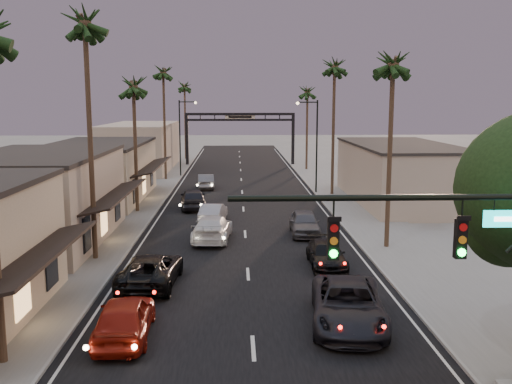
{
  "coord_description": "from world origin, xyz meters",
  "views": [
    {
      "loc": [
        -0.59,
        -9.65,
        8.96
      ],
      "look_at": [
        0.82,
        30.47,
        2.5
      ],
      "focal_mm": 40.0,
      "sensor_mm": 36.0,
      "label": 1
    }
  ],
  "objects": [
    {
      "name": "oncoming_grey_far",
      "position": [
        -3.71,
        48.48,
        0.74
      ],
      "size": [
        1.95,
        4.62,
        1.48
      ],
      "primitive_type": "imported",
      "rotation": [
        0.0,
        0.0,
        3.23
      ],
      "color": "#56575C",
      "rests_on": "ground"
    },
    {
      "name": "oncoming_white",
      "position": [
        -2.15,
        26.39,
        0.81
      ],
      "size": [
        2.7,
        5.76,
        1.63
      ],
      "primitive_type": "imported",
      "rotation": [
        0.0,
        0.0,
        3.06
      ],
      "color": "silver",
      "rests_on": "ground"
    },
    {
      "name": "palm_lb",
      "position": [
        -8.6,
        22.0,
        13.39
      ],
      "size": [
        3.2,
        3.2,
        15.2
      ],
      "color": "#38281C",
      "rests_on": "ground"
    },
    {
      "name": "sidewalk_left",
      "position": [
        -9.5,
        52.0,
        0.06
      ],
      "size": [
        5.0,
        92.0,
        0.12
      ],
      "primitive_type": "cube",
      "color": "slate",
      "rests_on": "ground"
    },
    {
      "name": "ground",
      "position": [
        0.0,
        40.0,
        0.0
      ],
      "size": [
        200.0,
        200.0,
        0.0
      ],
      "primitive_type": "plane",
      "color": "slate",
      "rests_on": "ground"
    },
    {
      "name": "palm_rb",
      "position": [
        8.6,
        44.0,
        12.42
      ],
      "size": [
        3.2,
        3.2,
        14.2
      ],
      "color": "#38281C",
      "rests_on": "ground"
    },
    {
      "name": "palm_ra",
      "position": [
        8.6,
        24.0,
        11.44
      ],
      "size": [
        3.2,
        3.2,
        13.2
      ],
      "color": "#38281C",
      "rests_on": "ground"
    },
    {
      "name": "storefront_mid",
      "position": [
        -13.0,
        26.0,
        2.75
      ],
      "size": [
        8.0,
        14.0,
        5.5
      ],
      "primitive_type": "cube",
      "color": "#A29381",
      "rests_on": "ground"
    },
    {
      "name": "curbside_grey",
      "position": [
        4.01,
        27.78,
        0.81
      ],
      "size": [
        2.05,
        4.79,
        1.61
      ],
      "primitive_type": "imported",
      "rotation": [
        0.0,
        0.0,
        -0.03
      ],
      "color": "#45464A",
      "rests_on": "ground"
    },
    {
      "name": "storefront_far",
      "position": [
        -13.0,
        42.0,
        2.5
      ],
      "size": [
        8.0,
        16.0,
        5.0
      ],
      "primitive_type": "cube",
      "color": "tan",
      "rests_on": "ground"
    },
    {
      "name": "oncoming_dgrey",
      "position": [
        -4.2,
        37.39,
        0.86
      ],
      "size": [
        2.57,
        5.24,
        1.72
      ],
      "primitive_type": "imported",
      "rotation": [
        0.0,
        0.0,
        3.25
      ],
      "color": "black",
      "rests_on": "ground"
    },
    {
      "name": "arch",
      "position": [
        0.0,
        70.0,
        5.53
      ],
      "size": [
        15.2,
        0.4,
        7.27
      ],
      "color": "black",
      "rests_on": "ground"
    },
    {
      "name": "streetlight_left",
      "position": [
        -6.92,
        58.0,
        5.33
      ],
      "size": [
        2.13,
        0.3,
        9.0
      ],
      "color": "black",
      "rests_on": "ground"
    },
    {
      "name": "traffic_signal",
      "position": [
        5.69,
        4.0,
        5.08
      ],
      "size": [
        8.51,
        0.22,
        7.8
      ],
      "color": "black",
      "rests_on": "ground"
    },
    {
      "name": "oncoming_silver",
      "position": [
        -2.31,
        31.89,
        0.72
      ],
      "size": [
        2.08,
        4.53,
        1.44
      ],
      "primitive_type": "imported",
      "rotation": [
        0.0,
        0.0,
        3.01
      ],
      "color": "gray",
      "rests_on": "ground"
    },
    {
      "name": "palm_lc",
      "position": [
        -8.6,
        36.0,
        10.47
      ],
      "size": [
        3.2,
        3.2,
        12.2
      ],
      "color": "#38281C",
      "rests_on": "ground"
    },
    {
      "name": "oncoming_pickup",
      "position": [
        -4.79,
        17.43,
        0.78
      ],
      "size": [
        2.89,
        5.73,
        1.55
      ],
      "primitive_type": "imported",
      "rotation": [
        0.0,
        0.0,
        3.08
      ],
      "color": "black",
      "rests_on": "ground"
    },
    {
      "name": "building_right",
      "position": [
        14.0,
        40.0,
        2.5
      ],
      "size": [
        8.0,
        18.0,
        5.0
      ],
      "primitive_type": "cube",
      "color": "#A29381",
      "rests_on": "ground"
    },
    {
      "name": "streetlight_right",
      "position": [
        6.92,
        45.0,
        5.33
      ],
      "size": [
        2.13,
        0.3,
        9.0
      ],
      "color": "black",
      "rests_on": "ground"
    },
    {
      "name": "curbside_near",
      "position": [
        3.87,
        12.06,
        0.86
      ],
      "size": [
        3.59,
        6.49,
        1.72
      ],
      "primitive_type": "imported",
      "rotation": [
        0.0,
        0.0,
        -0.12
      ],
      "color": "black",
      "rests_on": "ground"
    },
    {
      "name": "curbside_black",
      "position": [
        4.3,
        20.24,
        0.67
      ],
      "size": [
        1.91,
        4.63,
        1.34
      ],
      "primitive_type": "imported",
      "rotation": [
        0.0,
        0.0,
        -0.01
      ],
      "color": "black",
      "rests_on": "ground"
    },
    {
      "name": "sidewalk_right",
      "position": [
        9.5,
        52.0,
        0.06
      ],
      "size": [
        5.0,
        92.0,
        0.12
      ],
      "primitive_type": "cube",
      "color": "slate",
      "rests_on": "ground"
    },
    {
      "name": "palm_rc",
      "position": [
        8.6,
        64.0,
        10.47
      ],
      "size": [
        3.2,
        3.2,
        12.2
      ],
      "color": "#38281C",
      "rests_on": "ground"
    },
    {
      "name": "oncoming_red",
      "position": [
        -4.85,
        11.07,
        0.84
      ],
      "size": [
        2.15,
        4.97,
        1.67
      ],
      "primitive_type": "imported",
      "rotation": [
        0.0,
        0.0,
        3.18
      ],
      "color": "maroon",
      "rests_on": "ground"
    },
    {
      "name": "palm_far",
      "position": [
        -8.3,
        78.0,
        11.44
      ],
      "size": [
        3.2,
        3.2,
        13.2
      ],
      "color": "#38281C",
      "rests_on": "ground"
    },
    {
      "name": "storefront_dist",
      "position": [
        -13.0,
        65.0,
        3.0
      ],
      "size": [
        8.0,
        20.0,
        6.0
      ],
      "primitive_type": "cube",
      "color": "#A29381",
      "rests_on": "ground"
    },
    {
      "name": "palm_ld",
      "position": [
        -8.6,
        55.0,
        12.42
      ],
      "size": [
        3.2,
        3.2,
        14.2
      ],
      "color": "#38281C",
      "rests_on": "ground"
    },
    {
      "name": "road",
      "position": [
        0.0,
        45.0,
        0.0
      ],
      "size": [
        14.0,
        120.0,
        0.02
      ],
      "primitive_type": "cube",
      "color": "black",
      "rests_on": "ground"
    }
  ]
}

